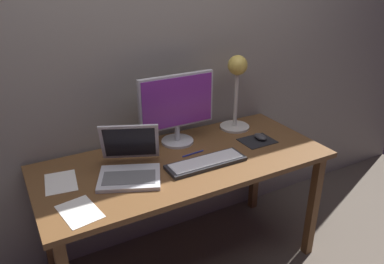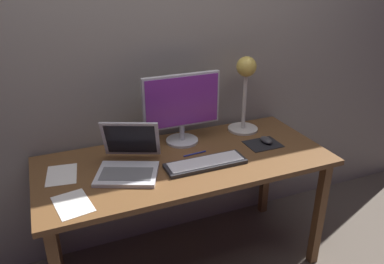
{
  "view_description": "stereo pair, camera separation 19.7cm",
  "coord_description": "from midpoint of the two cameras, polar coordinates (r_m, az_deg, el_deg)",
  "views": [
    {
      "loc": [
        -0.85,
        -1.63,
        1.73
      ],
      "look_at": [
        0.02,
        -0.05,
        0.92
      ],
      "focal_mm": 35.39,
      "sensor_mm": 36.0,
      "label": 1
    },
    {
      "loc": [
        -0.67,
        -1.71,
        1.73
      ],
      "look_at": [
        0.02,
        -0.05,
        0.92
      ],
      "focal_mm": 35.39,
      "sensor_mm": 36.0,
      "label": 2
    }
  ],
  "objects": [
    {
      "name": "paper_sheet_by_keyboard",
      "position": [
        1.77,
        -14.5,
        -10.56
      ],
      "size": [
        0.18,
        0.23,
        0.0
      ],
      "primitive_type": "cube",
      "rotation": [
        0.0,
        0.0,
        0.17
      ],
      "color": "white",
      "rests_on": "desk"
    },
    {
      "name": "paper_sheet_near_mouse",
      "position": [
        2.02,
        -16.43,
        -6.26
      ],
      "size": [
        0.18,
        0.23,
        0.0
      ],
      "primitive_type": "cube",
      "rotation": [
        0.0,
        0.0,
        -0.14
      ],
      "color": "white",
      "rests_on": "desk"
    },
    {
      "name": "keyboard_main",
      "position": [
        2.02,
        4.86,
        -4.78
      ],
      "size": [
        0.44,
        0.14,
        0.03
      ],
      "color": "#28282B",
      "rests_on": "desk"
    },
    {
      "name": "ground_plane",
      "position": [
        2.52,
        1.49,
        -19.1
      ],
      "size": [
        4.8,
        4.8,
        0.0
      ],
      "primitive_type": "plane",
      "color": "brown",
      "rests_on": "ground"
    },
    {
      "name": "desk",
      "position": [
        2.12,
        1.68,
        -6.03
      ],
      "size": [
        1.6,
        0.7,
        0.74
      ],
      "color": "brown",
      "rests_on": "ground"
    },
    {
      "name": "monitor",
      "position": [
        2.19,
        1.03,
        3.97
      ],
      "size": [
        0.46,
        0.19,
        0.42
      ],
      "color": "silver",
      "rests_on": "desk"
    },
    {
      "name": "back_wall",
      "position": [
        2.25,
        -2.39,
        13.17
      ],
      "size": [
        4.8,
        0.06,
        2.6
      ],
      "primitive_type": "cube",
      "color": "gray",
      "rests_on": "ground"
    },
    {
      "name": "mousepad",
      "position": [
        2.3,
        13.07,
        -1.84
      ],
      "size": [
        0.2,
        0.16,
        0.0
      ],
      "primitive_type": "cube",
      "color": "black",
      "rests_on": "desk"
    },
    {
      "name": "desk_lamp",
      "position": [
        2.37,
        10.46,
        7.25
      ],
      "size": [
        0.19,
        0.19,
        0.48
      ],
      "color": "beige",
      "rests_on": "desk"
    },
    {
      "name": "pen",
      "position": [
        2.13,
        3.07,
        -3.35
      ],
      "size": [
        0.14,
        0.02,
        0.01
      ],
      "primitive_type": "cylinder",
      "rotation": [
        0.0,
        1.57,
        0.08
      ],
      "color": "#2633A5",
      "rests_on": "desk"
    },
    {
      "name": "laptop",
      "position": [
        1.97,
        -6.68,
        -3.84
      ],
      "size": [
        0.41,
        0.42,
        0.24
      ],
      "color": "silver",
      "rests_on": "desk"
    },
    {
      "name": "mouse",
      "position": [
        2.32,
        13.56,
        -1.26
      ],
      "size": [
        0.06,
        0.1,
        0.03
      ],
      "primitive_type": "ellipsoid",
      "color": "#38383A",
      "rests_on": "mousepad"
    }
  ]
}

